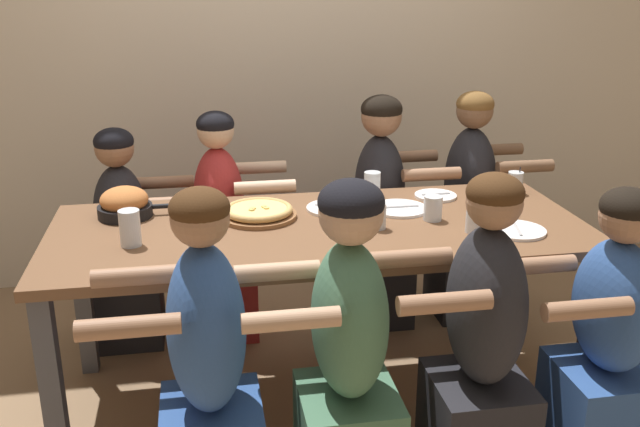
{
  "coord_description": "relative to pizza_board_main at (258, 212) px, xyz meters",
  "views": [
    {
      "loc": [
        -0.46,
        -2.61,
        1.74
      ],
      "look_at": [
        0.0,
        0.0,
        0.83
      ],
      "focal_mm": 40.0,
      "sensor_mm": 36.0,
      "label": 1
    }
  ],
  "objects": [
    {
      "name": "ground_plane",
      "position": [
        0.23,
        -0.13,
        -0.8
      ],
      "size": [
        18.0,
        18.0,
        0.0
      ],
      "primitive_type": "plane",
      "color": "#896B4C",
      "rests_on": "ground"
    },
    {
      "name": "dining_table",
      "position": [
        0.23,
        -0.13,
        -0.11
      ],
      "size": [
        2.12,
        0.88,
        0.78
      ],
      "color": "brown",
      "rests_on": "ground"
    },
    {
      "name": "pizza_board_main",
      "position": [
        0.0,
        0.0,
        0.0
      ],
      "size": [
        0.31,
        0.31,
        0.05
      ],
      "color": "brown",
      "rests_on": "dining_table"
    },
    {
      "name": "skillet_bowl",
      "position": [
        -0.54,
        0.11,
        0.03
      ],
      "size": [
        0.32,
        0.22,
        0.13
      ],
      "color": "black",
      "rests_on": "dining_table"
    },
    {
      "name": "empty_plate_a",
      "position": [
        0.32,
        0.05,
        -0.02
      ],
      "size": [
        0.23,
        0.23,
        0.02
      ],
      "color": "white",
      "rests_on": "dining_table"
    },
    {
      "name": "empty_plate_b",
      "position": [
        0.97,
        -0.34,
        -0.02
      ],
      "size": [
        0.22,
        0.22,
        0.02
      ],
      "color": "white",
      "rests_on": "dining_table"
    },
    {
      "name": "empty_plate_c",
      "position": [
        0.8,
        0.14,
        -0.02
      ],
      "size": [
        0.19,
        0.19,
        0.02
      ],
      "color": "white",
      "rests_on": "dining_table"
    },
    {
      "name": "empty_plate_d",
      "position": [
        0.59,
        -0.0,
        -0.02
      ],
      "size": [
        0.24,
        0.24,
        0.02
      ],
      "color": "white",
      "rests_on": "dining_table"
    },
    {
      "name": "cocktail_glass_blue",
      "position": [
        1.17,
        0.14,
        0.02
      ],
      "size": [
        0.07,
        0.07,
        0.12
      ],
      "color": "silver",
      "rests_on": "dining_table"
    },
    {
      "name": "drinking_glass_a",
      "position": [
        0.69,
        -0.15,
        0.02
      ],
      "size": [
        0.08,
        0.08,
        0.1
      ],
      "color": "silver",
      "rests_on": "dining_table"
    },
    {
      "name": "drinking_glass_b",
      "position": [
        -0.49,
        -0.22,
        0.04
      ],
      "size": [
        0.08,
        0.08,
        0.14
      ],
      "color": "silver",
      "rests_on": "dining_table"
    },
    {
      "name": "drinking_glass_c",
      "position": [
        -0.24,
        -0.38,
        0.03
      ],
      "size": [
        0.08,
        0.08,
        0.13
      ],
      "color": "silver",
      "rests_on": "dining_table"
    },
    {
      "name": "drinking_glass_d",
      "position": [
        0.81,
        -0.31,
        0.05
      ],
      "size": [
        0.07,
        0.07,
        0.15
      ],
      "color": "silver",
      "rests_on": "dining_table"
    },
    {
      "name": "drinking_glass_e",
      "position": [
        0.45,
        -0.2,
        0.02
      ],
      "size": [
        0.07,
        0.07,
        0.1
      ],
      "color": "silver",
      "rests_on": "dining_table"
    },
    {
      "name": "drinking_glass_f",
      "position": [
        0.52,
        0.17,
        0.03
      ],
      "size": [
        0.07,
        0.07,
        0.12
      ],
      "color": "silver",
      "rests_on": "dining_table"
    },
    {
      "name": "diner_near_midright",
      "position": [
        0.66,
        -0.79,
        -0.28
      ],
      "size": [
        0.51,
        0.4,
        1.16
      ],
      "rotation": [
        0.0,
        0.0,
        1.57
      ],
      "color": "#232328",
      "rests_on": "ground"
    },
    {
      "name": "diner_far_midright",
      "position": [
        0.65,
        0.53,
        -0.26
      ],
      "size": [
        0.51,
        0.4,
        1.17
      ],
      "rotation": [
        0.0,
        0.0,
        -1.57
      ],
      "color": "#232328",
      "rests_on": "ground"
    },
    {
      "name": "diner_far_midleft",
      "position": [
        -0.14,
        0.53,
        -0.3
      ],
      "size": [
        0.51,
        0.4,
        1.12
      ],
      "rotation": [
        0.0,
        0.0,
        -1.57
      ],
      "color": "#B22D2D",
      "rests_on": "ground"
    },
    {
      "name": "diner_near_midleft",
      "position": [
        -0.24,
        -0.79,
        -0.28
      ],
      "size": [
        0.51,
        0.4,
        1.16
      ],
      "rotation": [
        0.0,
        0.0,
        1.57
      ],
      "color": "#2D5193",
      "rests_on": "ground"
    },
    {
      "name": "diner_near_right",
      "position": [
        1.11,
        -0.79,
        -0.31
      ],
      "size": [
        0.51,
        0.4,
        1.08
      ],
      "rotation": [
        0.0,
        0.0,
        1.57
      ],
      "color": "#2D5193",
      "rests_on": "ground"
    },
    {
      "name": "diner_near_center",
      "position": [
        0.21,
        -0.79,
        -0.27
      ],
      "size": [
        0.51,
        0.4,
        1.16
      ],
      "rotation": [
        0.0,
        0.0,
        1.57
      ],
      "color": "#477556",
      "rests_on": "ground"
    },
    {
      "name": "diner_far_left",
      "position": [
        -0.6,
        0.53,
        -0.32
      ],
      "size": [
        0.51,
        0.4,
        1.06
      ],
      "rotation": [
        0.0,
        0.0,
        -1.57
      ],
      "color": "#232328",
      "rests_on": "ground"
    },
    {
      "name": "diner_far_right",
      "position": [
        1.12,
        0.53,
        -0.27
      ],
      "size": [
        0.51,
        0.4,
        1.18
      ],
      "rotation": [
        0.0,
        0.0,
        -1.57
      ],
      "color": "#232328",
      "rests_on": "ground"
    }
  ]
}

